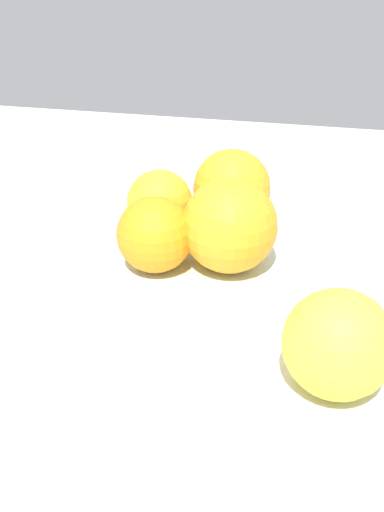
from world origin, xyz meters
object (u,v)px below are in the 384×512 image
at_px(fruit_bowl, 192,260).
at_px(orange_in_bowl_1, 160,203).
at_px(orange_in_bowl_0, 230,226).
at_px(orange_in_bowl_2, 232,188).
at_px(orange_in_bowl_3, 155,235).
at_px(orange_loose_0, 338,344).
at_px(orange_loose_1, 233,177).

relative_size(fruit_bowl, orange_in_bowl_1, 2.75).
relative_size(orange_in_bowl_0, orange_in_bowl_1, 1.29).
bearing_deg(orange_in_bowl_2, orange_in_bowl_0, -82.35).
bearing_deg(orange_in_bowl_0, orange_in_bowl_2, 97.65).
height_order(orange_in_bowl_1, orange_in_bowl_2, orange_in_bowl_2).
height_order(orange_in_bowl_3, orange_loose_0, orange_in_bowl_3).
xyz_separation_m(orange_in_bowl_1, orange_loose_1, (0.05, 0.18, -0.04)).
bearing_deg(orange_loose_0, fruit_bowl, 136.04).
bearing_deg(orange_in_bowl_3, orange_loose_1, 82.59).
distance_m(orange_loose_0, orange_loose_1, 0.36).
relative_size(orange_in_bowl_2, orange_in_bowl_3, 1.16).
bearing_deg(orange_in_bowl_1, fruit_bowl, -22.51).
bearing_deg(orange_in_bowl_2, orange_in_bowl_1, -151.28).
xyz_separation_m(orange_in_bowl_0, orange_in_bowl_2, (-0.01, 0.09, -0.00)).
height_order(orange_in_bowl_0, orange_in_bowl_3, orange_in_bowl_0).
distance_m(fruit_bowl, orange_in_bowl_0, 0.09).
bearing_deg(orange_in_bowl_3, orange_in_bowl_1, 101.84).
height_order(orange_in_bowl_2, orange_loose_0, orange_in_bowl_2).
xyz_separation_m(fruit_bowl, orange_in_bowl_0, (0.04, -0.04, 0.06)).
distance_m(orange_in_bowl_1, orange_loose_1, 0.19).
bearing_deg(fruit_bowl, orange_loose_1, 86.87).
xyz_separation_m(orange_in_bowl_2, orange_loose_0, (0.11, -0.19, -0.04)).
distance_m(orange_in_bowl_2, orange_in_bowl_3, 0.12).
relative_size(orange_in_bowl_3, orange_loose_1, 1.11).
distance_m(orange_in_bowl_0, orange_loose_0, 0.15).
distance_m(orange_in_bowl_0, orange_in_bowl_1, 0.10).
distance_m(fruit_bowl, orange_in_bowl_3, 0.08).
xyz_separation_m(fruit_bowl, orange_loose_0, (0.14, -0.14, 0.02)).
distance_m(orange_in_bowl_1, orange_in_bowl_3, 0.07).
bearing_deg(orange_loose_1, orange_in_bowl_0, -82.27).
bearing_deg(orange_loose_0, orange_in_bowl_1, 139.58).
height_order(orange_in_bowl_0, orange_loose_1, orange_in_bowl_0).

